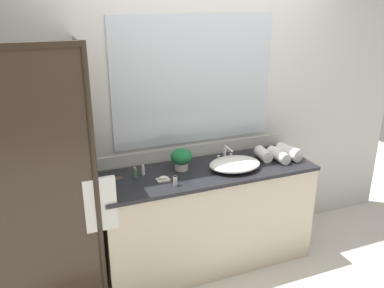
% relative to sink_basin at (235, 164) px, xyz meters
% --- Properties ---
extents(ground_plane, '(8.00, 8.00, 0.00)m').
position_rel_sink_basin_xyz_m(ground_plane, '(-0.21, 0.05, -0.94)').
color(ground_plane, silver).
extents(wall_back_with_mirror, '(4.40, 0.06, 2.60)m').
position_rel_sink_basin_xyz_m(wall_back_with_mirror, '(-0.21, 0.40, 0.37)').
color(wall_back_with_mirror, silver).
rests_on(wall_back_with_mirror, ground_plane).
extents(vanity_cabinet, '(1.80, 0.58, 0.90)m').
position_rel_sink_basin_xyz_m(vanity_cabinet, '(-0.21, 0.06, -0.49)').
color(vanity_cabinet, beige).
rests_on(vanity_cabinet, ground_plane).
extents(shower_enclosure, '(1.20, 0.59, 2.00)m').
position_rel_sink_basin_xyz_m(shower_enclosure, '(-1.48, -0.13, 0.08)').
color(shower_enclosure, '#2D2319').
rests_on(shower_enclosure, ground_plane).
extents(sink_basin, '(0.44, 0.34, 0.08)m').
position_rel_sink_basin_xyz_m(sink_basin, '(0.00, 0.00, 0.00)').
color(sink_basin, white).
rests_on(sink_basin, vanity_cabinet).
extents(faucet, '(0.17, 0.15, 0.15)m').
position_rel_sink_basin_xyz_m(faucet, '(0.00, 0.18, 0.01)').
color(faucet, silver).
rests_on(faucet, vanity_cabinet).
extents(potted_plant, '(0.18, 0.18, 0.18)m').
position_rel_sink_basin_xyz_m(potted_plant, '(-0.42, 0.15, 0.06)').
color(potted_plant, beige).
rests_on(potted_plant, vanity_cabinet).
extents(soap_dish, '(0.10, 0.07, 0.04)m').
position_rel_sink_basin_xyz_m(soap_dish, '(-0.62, 0.00, -0.03)').
color(soap_dish, silver).
rests_on(soap_dish, vanity_cabinet).
extents(amenity_bottle_shampoo, '(0.03, 0.03, 0.08)m').
position_rel_sink_basin_xyz_m(amenity_bottle_shampoo, '(-0.56, -0.11, -0.00)').
color(amenity_bottle_shampoo, silver).
rests_on(amenity_bottle_shampoo, vanity_cabinet).
extents(amenity_bottle_body_wash, '(0.03, 0.03, 0.09)m').
position_rel_sink_basin_xyz_m(amenity_bottle_body_wash, '(-0.81, 0.14, 0.00)').
color(amenity_bottle_body_wash, '#4C7056').
rests_on(amenity_bottle_body_wash, vanity_cabinet).
extents(amenity_bottle_conditioner, '(0.02, 0.02, 0.09)m').
position_rel_sink_basin_xyz_m(amenity_bottle_conditioner, '(-0.74, 0.16, 0.00)').
color(amenity_bottle_conditioner, white).
rests_on(amenity_bottle_conditioner, vanity_cabinet).
extents(rolled_towel_near_edge, '(0.16, 0.25, 0.12)m').
position_rel_sink_basin_xyz_m(rolled_towel_near_edge, '(0.55, 0.03, 0.02)').
color(rolled_towel_near_edge, white).
rests_on(rolled_towel_near_edge, vanity_cabinet).
extents(rolled_towel_middle, '(0.10, 0.24, 0.10)m').
position_rel_sink_basin_xyz_m(rolled_towel_middle, '(0.44, 0.02, 0.01)').
color(rolled_towel_middle, white).
rests_on(rolled_towel_middle, vanity_cabinet).
extents(rolled_towel_far_edge, '(0.12, 0.20, 0.10)m').
position_rel_sink_basin_xyz_m(rolled_towel_far_edge, '(0.33, 0.09, 0.01)').
color(rolled_towel_far_edge, white).
rests_on(rolled_towel_far_edge, vanity_cabinet).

